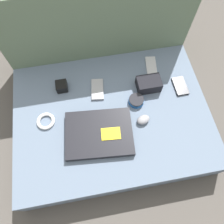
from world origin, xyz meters
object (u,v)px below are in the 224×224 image
object	(u,v)px
computer_mouse	(143,120)
charger_brick	(62,86)
speaker_puck	(136,101)
phone_black	(97,89)
phone_silver	(180,86)
phone_small	(151,66)
camera_pouch	(149,84)
laptop	(99,133)

from	to	relation	value
computer_mouse	charger_brick	bearing A→B (deg)	126.81
speaker_puck	charger_brick	world-z (taller)	charger_brick
speaker_puck	phone_black	size ratio (longest dim) A/B	0.60
speaker_puck	phone_silver	world-z (taller)	speaker_puck
phone_small	camera_pouch	xyz separation A→B (m)	(-0.05, -0.12, 0.03)
phone_silver	laptop	bearing A→B (deg)	-158.28
computer_mouse	phone_small	distance (m)	0.33
camera_pouch	charger_brick	distance (m)	0.45
phone_small	charger_brick	distance (m)	0.50
phone_small	charger_brick	size ratio (longest dim) A/B	2.33
phone_silver	phone_black	xyz separation A→B (m)	(-0.44, 0.06, 0.00)
charger_brick	phone_silver	bearing A→B (deg)	-9.16
computer_mouse	speaker_puck	distance (m)	0.11
phone_silver	phone_black	bearing A→B (deg)	172.02
computer_mouse	phone_black	distance (m)	0.29
camera_pouch	speaker_puck	bearing A→B (deg)	-137.34
speaker_puck	camera_pouch	bearing A→B (deg)	42.66
phone_silver	phone_small	xyz separation A→B (m)	(-0.12, 0.15, -0.00)
phone_silver	phone_small	bearing A→B (deg)	127.66
computer_mouse	phone_black	world-z (taller)	computer_mouse
computer_mouse	laptop	bearing A→B (deg)	169.19
speaker_puck	camera_pouch	world-z (taller)	camera_pouch
laptop	charger_brick	xyz separation A→B (m)	(-0.15, 0.29, 0.01)
laptop	charger_brick	world-z (taller)	charger_brick
laptop	charger_brick	distance (m)	0.33
phone_black	phone_silver	bearing A→B (deg)	-0.16
phone_silver	phone_small	world-z (taller)	phone_silver
camera_pouch	charger_brick	size ratio (longest dim) A/B	2.10
phone_black	phone_small	world-z (taller)	phone_black
phone_silver	charger_brick	bearing A→B (deg)	170.45
speaker_puck	phone_small	xyz separation A→B (m)	(0.13, 0.20, -0.01)
computer_mouse	camera_pouch	distance (m)	0.20
laptop	camera_pouch	world-z (taller)	camera_pouch
charger_brick	phone_black	bearing A→B (deg)	-12.88
computer_mouse	camera_pouch	xyz separation A→B (m)	(0.07, 0.19, 0.01)
phone_small	charger_brick	bearing A→B (deg)	-165.63
laptop	speaker_puck	distance (m)	0.26
computer_mouse	phone_small	world-z (taller)	computer_mouse
phone_black	phone_small	bearing A→B (deg)	23.91
laptop	camera_pouch	distance (m)	0.37
phone_silver	camera_pouch	xyz separation A→B (m)	(-0.17, 0.03, 0.02)
phone_black	camera_pouch	distance (m)	0.27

